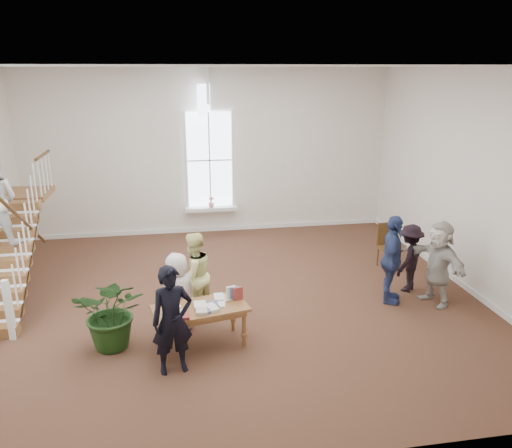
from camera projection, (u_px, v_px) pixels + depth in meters
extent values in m
plane|color=#4B2A1D|center=(229.00, 299.00, 10.11)|extent=(10.00, 10.00, 0.00)
plane|color=silver|center=(209.00, 153.00, 13.67)|extent=(10.00, 0.00, 10.00)
plane|color=silver|center=(275.00, 291.00, 5.20)|extent=(10.00, 0.00, 10.00)
plane|color=silver|center=(470.00, 181.00, 10.23)|extent=(0.00, 9.00, 9.00)
plane|color=white|center=(225.00, 66.00, 8.76)|extent=(10.00, 10.00, 0.00)
cube|color=white|center=(211.00, 209.00, 13.97)|extent=(1.45, 0.28, 0.10)
plane|color=white|center=(210.00, 160.00, 13.68)|extent=(2.60, 0.00, 2.60)
plane|color=white|center=(208.00, 100.00, 13.20)|extent=(0.60, 0.60, 0.85)
cube|color=white|center=(211.00, 229.00, 14.30)|extent=(10.00, 0.04, 0.12)
imported|color=pink|center=(211.00, 202.00, 13.88)|extent=(0.17, 0.17, 0.30)
cube|color=brown|center=(0.00, 263.00, 9.53)|extent=(1.10, 0.30, 0.20)
cube|color=brown|center=(4.00, 248.00, 9.75)|extent=(1.10, 0.30, 0.20)
cube|color=brown|center=(7.00, 234.00, 9.98)|extent=(1.10, 0.30, 0.20)
cube|color=brown|center=(10.00, 220.00, 10.20)|extent=(1.10, 0.30, 0.20)
cube|color=brown|center=(13.00, 207.00, 10.42)|extent=(1.10, 0.30, 0.20)
cube|color=brown|center=(24.00, 194.00, 11.26)|extent=(1.10, 1.20, 0.12)
cube|color=white|center=(9.00, 310.00, 8.44)|extent=(0.10, 0.10, 1.10)
cylinder|color=#3D2710|center=(22.00, 220.00, 9.36)|extent=(0.07, 2.74, 1.86)
cube|color=brown|center=(200.00, 308.00, 8.20)|extent=(1.66, 1.07, 0.05)
cube|color=brown|center=(200.00, 312.00, 8.22)|extent=(1.52, 0.93, 0.10)
cylinder|color=brown|center=(165.00, 344.00, 7.82)|extent=(0.07, 0.07, 0.67)
cylinder|color=brown|center=(244.00, 329.00, 8.29)|extent=(0.07, 0.07, 0.67)
cylinder|color=brown|center=(158.00, 328.00, 8.32)|extent=(0.07, 0.07, 0.67)
cylinder|color=brown|center=(233.00, 314.00, 8.79)|extent=(0.07, 0.07, 0.67)
cube|color=silver|center=(168.00, 314.00, 7.92)|extent=(0.23, 0.26, 0.03)
cube|color=beige|center=(172.00, 315.00, 7.88)|extent=(0.25, 0.27, 0.06)
cube|color=tan|center=(178.00, 314.00, 7.91)|extent=(0.24, 0.24, 0.06)
cube|color=silver|center=(219.00, 297.00, 8.47)|extent=(0.16, 0.27, 0.05)
cube|color=#4C5972|center=(211.00, 305.00, 8.23)|extent=(0.26, 0.28, 0.03)
cube|color=maroon|center=(184.00, 316.00, 7.85)|extent=(0.17, 0.26, 0.05)
cube|color=white|center=(219.00, 304.00, 8.28)|extent=(0.24, 0.30, 0.02)
cube|color=#BFB299|center=(176.00, 308.00, 8.10)|extent=(0.27, 0.30, 0.04)
cube|color=silver|center=(200.00, 305.00, 8.20)|extent=(0.20, 0.27, 0.05)
cube|color=beige|center=(175.00, 311.00, 8.01)|extent=(0.35, 0.37, 0.03)
cube|color=tan|center=(223.00, 299.00, 8.45)|extent=(0.33, 0.35, 0.02)
cube|color=silver|center=(212.00, 308.00, 8.11)|extent=(0.25, 0.32, 0.05)
cube|color=#4C5972|center=(208.00, 310.00, 8.04)|extent=(0.23, 0.25, 0.04)
cube|color=maroon|center=(178.00, 313.00, 7.93)|extent=(0.25, 0.30, 0.05)
cube|color=white|center=(177.00, 316.00, 7.88)|extent=(0.31, 0.31, 0.02)
cube|color=#BFB299|center=(202.00, 312.00, 7.97)|extent=(0.19, 0.20, 0.06)
cube|color=silver|center=(175.00, 306.00, 8.19)|extent=(0.17, 0.29, 0.03)
imported|color=black|center=(172.00, 320.00, 7.46)|extent=(0.70, 0.53, 1.72)
imported|color=silver|center=(178.00, 293.00, 8.70)|extent=(0.84, 0.76, 1.45)
imported|color=#F3F298|center=(194.00, 275.00, 9.19)|extent=(1.01, 0.95, 1.64)
imported|color=navy|center=(392.00, 260.00, 9.73)|extent=(0.84, 1.13, 1.78)
imported|color=black|center=(409.00, 258.00, 10.30)|extent=(1.04, 1.02, 1.44)
imported|color=#BCB6A9|center=(438.00, 263.00, 9.69)|extent=(0.90, 1.65, 1.69)
imported|color=#173410|center=(113.00, 312.00, 8.19)|extent=(1.30, 1.18, 1.28)
cube|color=#3D2710|center=(390.00, 248.00, 11.52)|extent=(0.48, 0.48, 0.05)
cube|color=#3D2710|center=(386.00, 234.00, 11.62)|extent=(0.46, 0.07, 0.54)
cylinder|color=#3D2710|center=(385.00, 262.00, 11.38)|extent=(0.04, 0.04, 0.48)
cylinder|color=#3D2710|center=(400.00, 261.00, 11.46)|extent=(0.04, 0.04, 0.48)
cylinder|color=#3D2710|center=(378.00, 256.00, 11.73)|extent=(0.04, 0.04, 0.48)
cylinder|color=#3D2710|center=(392.00, 255.00, 11.80)|extent=(0.04, 0.04, 0.48)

